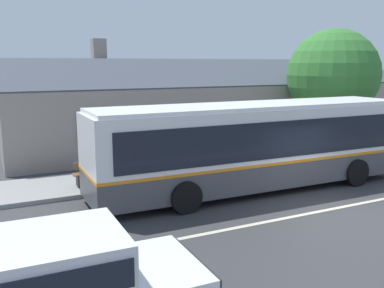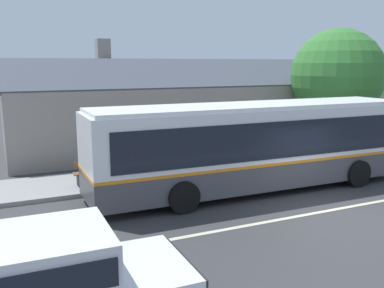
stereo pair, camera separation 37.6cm
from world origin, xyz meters
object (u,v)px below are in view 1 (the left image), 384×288
object	(u,v)px
bench_by_building	(98,173)
street_tree_primary	(332,77)
transit_bus	(255,144)
bench_down_street	(211,160)

from	to	relation	value
bench_by_building	street_tree_primary	world-z (taller)	street_tree_primary
street_tree_primary	transit_bus	bearing A→B (deg)	-150.48
transit_bus	bench_by_building	xyz separation A→B (m)	(-5.04, 2.52, -1.09)
bench_by_building	bench_down_street	world-z (taller)	same
transit_bus	bench_by_building	distance (m)	5.74
bench_down_street	street_tree_primary	distance (m)	8.76
transit_bus	bench_by_building	bearing A→B (deg)	153.48
bench_by_building	bench_down_street	bearing A→B (deg)	1.77
bench_down_street	street_tree_primary	xyz separation A→B (m)	(7.98, 1.67, 3.20)
transit_bus	bench_down_street	world-z (taller)	transit_bus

